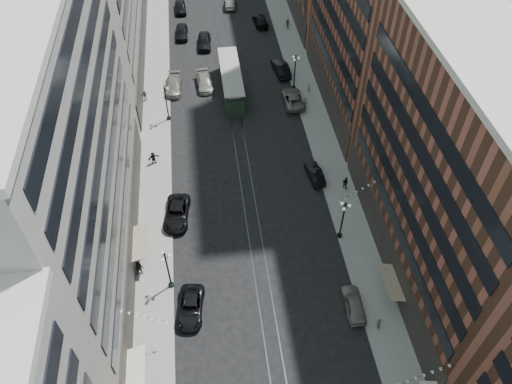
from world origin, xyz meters
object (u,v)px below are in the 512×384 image
pedestrian_5 (153,158)px  pedestrian_9 (288,24)px  lamppost_se_far (343,219)px  car_extra_1 (180,7)px  car_7 (177,213)px  lamppost_se_mid (295,71)px  car_14 (230,3)px  car_12 (260,20)px  lamppost_sw_mid (166,102)px  pedestrian_8 (309,87)px  car_10 (315,174)px  car_11 (293,99)px  car_2 (191,308)px  pedestrian_4 (379,323)px  car_extra_2 (281,68)px  car_extra_0 (204,82)px  car_13 (204,41)px  streetcar (231,82)px  lamppost_sw_far (168,269)px  car_9 (182,32)px  pedestrian_7 (345,182)px  pedestrian_6 (145,95)px  pedestrian_extra_0 (305,102)px  car_8 (173,85)px  car_4 (354,304)px  pedestrian_2 (139,268)px

pedestrian_5 → pedestrian_9: 38.13m
lamppost_se_far → pedestrian_9: (2.06, 45.31, -2.13)m
car_extra_1 → car_7: bearing=-93.7°
lamppost_se_mid → car_14: size_ratio=1.15×
lamppost_se_far → car_12: 47.75m
lamppost_sw_mid → pedestrian_8: lamppost_sw_mid is taller
car_10 → pedestrian_5: size_ratio=2.58×
lamppost_se_far → pedestrian_5: bearing=144.6°
car_11 → lamppost_se_mid: bearing=-103.5°
car_2 → pedestrian_4: bearing=-5.2°
car_2 → car_extra_2: (15.33, 39.45, 0.16)m
lamppost_se_far → car_extra_2: lamppost_se_far is taller
car_2 → pedestrian_8: (18.53, 34.01, 0.18)m
car_11 → car_extra_0: bearing=-25.4°
car_13 → streetcar: bearing=-72.5°
lamppost_sw_far → car_9: 49.30m
car_9 → pedestrian_8: (17.98, -18.29, 0.06)m
pedestrian_7 → car_extra_1: 50.37m
lamppost_se_mid → pedestrian_6: (-21.64, -0.17, -2.12)m
car_2 → pedestrian_8: bearing=69.3°
car_extra_0 → pedestrian_extra_0: 15.48m
car_extra_0 → car_extra_2: car_extra_2 is taller
streetcar → pedestrian_extra_0: bearing=-28.4°
car_9 → car_extra_2: 19.59m
car_11 → car_14: size_ratio=1.20×
car_2 → pedestrian_6: size_ratio=3.11×
car_extra_0 → pedestrian_5: bearing=-119.0°
lamppost_sw_mid → car_12: (16.06, 24.64, -2.34)m
lamppost_sw_mid → pedestrian_4: lamppost_sw_mid is taller
car_11 → pedestrian_8: pedestrian_8 is taller
lamppost_se_mid → car_8: (-17.60, 1.99, -2.29)m
car_14 → pedestrian_8: pedestrian_8 is taller
pedestrian_7 → pedestrian_9: (-0.35, 38.13, -0.01)m
car_8 → car_9: 15.28m
car_4 → car_7: bearing=-37.7°
pedestrian_2 → car_13: bearing=80.9°
lamppost_sw_mid → car_11: size_ratio=0.96×
car_extra_1 → car_12: bearing=-27.1°
pedestrian_6 → lamppost_se_mid: bearing=161.2°
lamppost_se_mid → car_9: size_ratio=1.13×
pedestrian_9 → pedestrian_4: bearing=-72.5°
lamppost_sw_far → pedestrian_2: (-3.11, 1.80, -1.98)m
car_4 → pedestrian_6: bearing=-58.6°
lamppost_sw_mid → pedestrian_7: 26.23m
car_extra_1 → car_extra_0: bearing=-84.8°
lamppost_se_far → car_4: bearing=-95.2°
car_9 → pedestrian_7: 42.23m
lamppost_se_far → car_11: (-0.80, 24.57, -2.30)m
pedestrian_6 → pedestrian_8: (23.62, -0.93, -0.08)m
car_extra_0 → pedestrian_7: bearing=-60.6°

